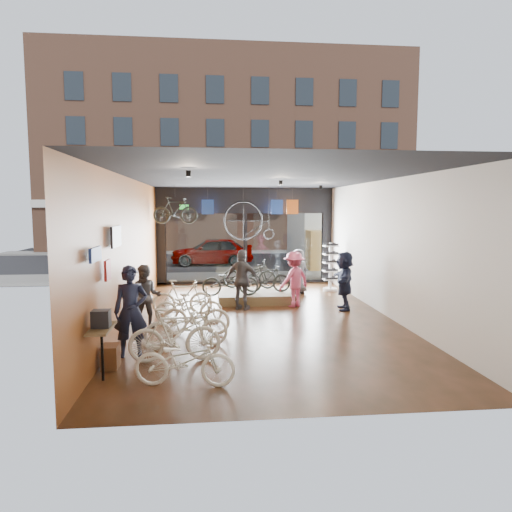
{
  "coord_description": "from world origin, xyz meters",
  "views": [
    {
      "loc": [
        -1.37,
        -12.17,
        3.0
      ],
      "look_at": [
        -0.03,
        1.4,
        1.57
      ],
      "focal_mm": 32.0,
      "sensor_mm": 36.0,
      "label": 1
    }
  ],
  "objects": [
    {
      "name": "jersey_left",
      "position": [
        -1.48,
        5.2,
        3.05
      ],
      "size": [
        0.45,
        0.03,
        0.55
      ],
      "primitive_type": "cube",
      "color": "#1E3F99",
      "rests_on": "ceiling"
    },
    {
      "name": "floor_bike_0",
      "position": [
        -1.83,
        -4.62,
        0.45
      ],
      "size": [
        1.79,
        0.85,
        0.9
      ],
      "primitive_type": "imported",
      "rotation": [
        0.0,
        0.0,
        1.42
      ],
      "color": "silver",
      "rests_on": "ground_plane"
    },
    {
      "name": "customer_3",
      "position": [
        1.14,
        1.36,
        0.85
      ],
      "size": [
        1.27,
        1.12,
        1.7
      ],
      "primitive_type": "imported",
      "rotation": [
        0.0,
        0.0,
        3.7
      ],
      "color": "#CC4C72",
      "rests_on": "ground_plane"
    },
    {
      "name": "wall_merch",
      "position": [
        -3.38,
        -3.5,
        1.3
      ],
      "size": [
        0.4,
        2.4,
        2.6
      ],
      "primitive_type": null,
      "color": "navy",
      "rests_on": "wall_left"
    },
    {
      "name": "sidewalk_far",
      "position": [
        0.0,
        19.0,
        0.06
      ],
      "size": [
        30.0,
        2.0,
        0.12
      ],
      "primitive_type": "cube",
      "color": "slate",
      "rests_on": "ground"
    },
    {
      "name": "display_bike_right",
      "position": [
        -0.08,
        3.05,
        0.78
      ],
      "size": [
        1.93,
        0.99,
        0.97
      ],
      "primitive_type": "imported",
      "rotation": [
        0.0,
        0.0,
        1.37
      ],
      "color": "black",
      "rests_on": "display_platform"
    },
    {
      "name": "floor_bike_1",
      "position": [
        -2.1,
        -3.36,
        0.54
      ],
      "size": [
        1.83,
        0.64,
        1.08
      ],
      "primitive_type": "imported",
      "rotation": [
        0.0,
        0.0,
        1.64
      ],
      "color": "silver",
      "rests_on": "ground_plane"
    },
    {
      "name": "storefront",
      "position": [
        0.0,
        6.0,
        1.9
      ],
      "size": [
        7.0,
        0.26,
        3.8
      ],
      "primitive_type": null,
      "color": "black",
      "rests_on": "ground"
    },
    {
      "name": "street_road",
      "position": [
        0.0,
        15.0,
        -0.01
      ],
      "size": [
        30.0,
        18.0,
        0.02
      ],
      "primitive_type": "cube",
      "color": "black",
      "rests_on": "ground"
    },
    {
      "name": "box_truck",
      "position": [
        4.34,
        11.0,
        1.42
      ],
      "size": [
        2.4,
        7.19,
        2.83
      ],
      "primitive_type": null,
      "color": "silver",
      "rests_on": "street_road"
    },
    {
      "name": "wall_back",
      "position": [
        0.0,
        -6.02,
        1.9
      ],
      "size": [
        7.0,
        0.04,
        3.8
      ],
      "primitive_type": "cube",
      "color": "beige",
      "rests_on": "ground"
    },
    {
      "name": "opposite_building",
      "position": [
        0.0,
        21.5,
        7.0
      ],
      "size": [
        26.0,
        5.0,
        14.0
      ],
      "primitive_type": "cube",
      "color": "brown",
      "rests_on": "ground"
    },
    {
      "name": "street_car",
      "position": [
        -1.32,
        12.0,
        0.73
      ],
      "size": [
        4.3,
        1.73,
        1.47
      ],
      "primitive_type": "imported",
      "rotation": [
        0.0,
        0.0,
        -1.57
      ],
      "color": "gray",
      "rests_on": "street_road"
    },
    {
      "name": "display_bike_left",
      "position": [
        -0.79,
        1.76,
        0.76
      ],
      "size": [
        1.75,
        0.63,
        0.91
      ],
      "primitive_type": "imported",
      "rotation": [
        0.0,
        0.0,
        1.58
      ],
      "color": "black",
      "rests_on": "display_platform"
    },
    {
      "name": "sidewalk_near",
      "position": [
        0.0,
        7.2,
        0.06
      ],
      "size": [
        30.0,
        2.4,
        0.12
      ],
      "primitive_type": "cube",
      "color": "slate",
      "rests_on": "ground"
    },
    {
      "name": "floor_bike_5",
      "position": [
        -2.19,
        0.58,
        0.51
      ],
      "size": [
        1.69,
        0.48,
        1.01
      ],
      "primitive_type": "imported",
      "rotation": [
        0.0,
        0.0,
        1.57
      ],
      "color": "silver",
      "rests_on": "ground_plane"
    },
    {
      "name": "display_bike_mid",
      "position": [
        0.42,
        2.24,
        0.75
      ],
      "size": [
        1.52,
        0.46,
        0.91
      ],
      "primitive_type": "imported",
      "rotation": [
        0.0,
        0.0,
        1.55
      ],
      "color": "black",
      "rests_on": "display_platform"
    },
    {
      "name": "customer_5",
      "position": [
        2.55,
        0.86,
        0.87
      ],
      "size": [
        0.8,
        1.68,
        1.74
      ],
      "primitive_type": "imported",
      "rotation": [
        0.0,
        0.0,
        4.53
      ],
      "color": "#161C33",
      "rests_on": "ground_plane"
    },
    {
      "name": "ground_plane",
      "position": [
        0.0,
        0.0,
        -0.02
      ],
      "size": [
        7.0,
        12.0,
        0.04
      ],
      "primitive_type": "cube",
      "color": "black",
      "rests_on": "ground"
    },
    {
      "name": "penny_farthing",
      "position": [
        0.12,
        4.54,
        2.5
      ],
      "size": [
        1.79,
        0.06,
        1.43
      ],
      "primitive_type": null,
      "color": "black",
      "rests_on": "ceiling"
    },
    {
      "name": "floor_bike_2",
      "position": [
        -1.92,
        -2.46,
        0.47
      ],
      "size": [
        1.87,
        0.87,
        0.94
      ],
      "primitive_type": "imported",
      "rotation": [
        0.0,
        0.0,
        1.71
      ],
      "color": "silver",
      "rests_on": "ground_plane"
    },
    {
      "name": "display_platform",
      "position": [
        0.05,
        2.38,
        0.15
      ],
      "size": [
        2.4,
        1.8,
        0.3
      ],
      "primitive_type": "cube",
      "color": "brown",
      "rests_on": "ground_plane"
    },
    {
      "name": "customer_1",
      "position": [
        -3.0,
        -0.73,
        0.8
      ],
      "size": [
        0.78,
        0.61,
        1.6
      ],
      "primitive_type": "imported",
      "rotation": [
        0.0,
        0.0,
        0.01
      ],
      "color": "#3F3F44",
      "rests_on": "ground_plane"
    },
    {
      "name": "floor_bike_4",
      "position": [
        -1.97,
        -0.35,
        0.46
      ],
      "size": [
        1.75,
        0.61,
        0.92
      ],
      "primitive_type": "imported",
      "rotation": [
        0.0,
        0.0,
        1.57
      ],
      "color": "silver",
      "rests_on": "ground_plane"
    },
    {
      "name": "sunglasses_rack",
      "position": [
        2.95,
        3.93,
        0.88
      ],
      "size": [
        0.61,
        0.55,
        1.76
      ],
      "primitive_type": null,
      "rotation": [
        0.0,
        0.0,
        0.26
      ],
      "color": "white",
      "rests_on": "ground_plane"
    },
    {
      "name": "floor_bike_3",
      "position": [
        -1.76,
        -1.45,
        0.5
      ],
      "size": [
        1.7,
        0.7,
        0.99
      ],
      "primitive_type": "imported",
      "rotation": [
        0.0,
        0.0,
        1.43
      ],
      "color": "silver",
      "rests_on": "ground_plane"
    },
    {
      "name": "customer_4",
      "position": [
        1.69,
        3.51,
        0.79
      ],
      "size": [
        0.89,
        0.73,
        1.57
      ],
      "primitive_type": "imported",
      "rotation": [
        0.0,
        0.0,
        3.49
      ],
      "color": "#3F3F44",
      "rests_on": "ground_plane"
    },
    {
      "name": "ceiling",
      "position": [
        0.0,
        0.0,
        3.82
      ],
      "size": [
        7.0,
        12.0,
        0.04
      ],
      "primitive_type": "cube",
      "color": "black",
      "rests_on": "ground"
    },
    {
      "name": "exit_sign",
      "position": [
        -2.4,
        5.88,
        3.05
      ],
      "size": [
        0.35,
        0.06,
        0.18
      ],
      "primitive_type": "cube",
      "color": "#198C26",
      "rests_on": "storefront"
    },
    {
      "name": "wall_left",
      "position": [
        -3.52,
        0.0,
        1.9
      ],
      "size": [
        0.04,
        12.0,
        3.8
      ],
      "primitive_type": "cube",
      "color": "brown",
      "rests_on": "ground"
    },
    {
      "name": "customer_0",
      "position": [
        -3.0,
        -2.92,
        0.93
      ],
      "size": [
        0.72,
        0.51,
        1.86
      ],
      "primitive_type": "imported",
      "rotation": [
        0.0,
        0.0,
        0.1
      ],
      "color": "#161C33",
      "rests_on": "ground_plane"
    },
    {
      "name": "wall_right",
      "position": [
        3.52,
        0.0,
        1.9
      ],
      "size": [
        0.04,
        12.0,
        3.8
      ],
      "primitive_type": "cube",
      "color": "beige",
      "rests_on": "ground"
    },
    {
      "name": "jersey_mid",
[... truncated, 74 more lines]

